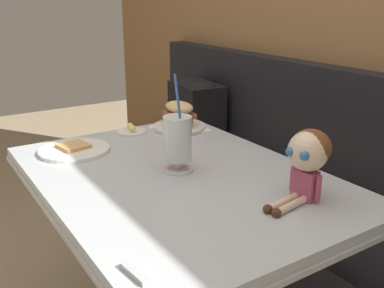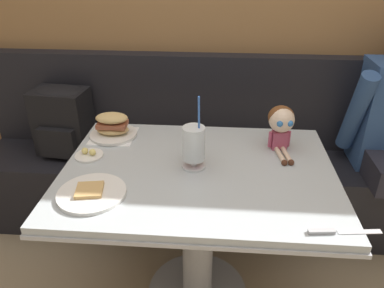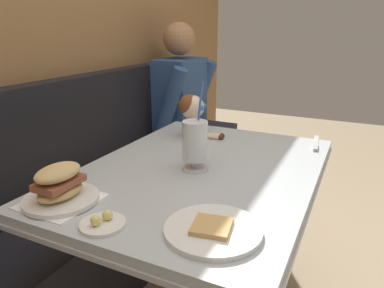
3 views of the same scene
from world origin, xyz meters
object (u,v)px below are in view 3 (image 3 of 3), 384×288
(butter_knife, at_px, (316,145))
(seated_doll, at_px, (192,109))
(butter_saucer, at_px, (102,223))
(diner_patron, at_px, (185,102))
(milkshake_glass, at_px, (195,143))
(toast_plate, at_px, (213,229))
(sandwich_plate, at_px, (60,187))

(butter_knife, height_order, seated_doll, seated_doll)
(butter_saucer, height_order, diner_patron, diner_patron)
(milkshake_glass, relative_size, seated_doll, 1.40)
(butter_saucer, bearing_deg, diner_patron, 19.07)
(toast_plate, distance_m, diner_patron, 1.60)
(sandwich_plate, distance_m, seated_doll, 0.77)
(toast_plate, bearing_deg, butter_knife, -9.64)
(milkshake_glass, distance_m, sandwich_plate, 0.47)
(sandwich_plate, height_order, seated_doll, seated_doll)
(butter_saucer, relative_size, butter_knife, 0.51)
(butter_saucer, relative_size, seated_doll, 0.53)
(diner_patron, bearing_deg, milkshake_glass, -151.38)
(milkshake_glass, height_order, diner_patron, diner_patron)
(milkshake_glass, bearing_deg, seated_doll, 27.14)
(seated_doll, bearing_deg, butter_saucer, -170.58)
(butter_saucer, distance_m, butter_knife, 1.01)
(seated_doll, xyz_separation_m, diner_patron, (0.67, 0.38, -0.13))
(butter_knife, distance_m, seated_doll, 0.57)
(milkshake_glass, xyz_separation_m, diner_patron, (1.04, 0.57, -0.10))
(sandwich_plate, height_order, butter_knife, sandwich_plate)
(diner_patron, bearing_deg, butter_saucer, -160.93)
(milkshake_glass, xyz_separation_m, sandwich_plate, (-0.40, 0.25, -0.05))
(butter_knife, bearing_deg, toast_plate, 170.36)
(milkshake_glass, height_order, sandwich_plate, milkshake_glass)
(toast_plate, relative_size, diner_patron, 0.31)
(sandwich_plate, bearing_deg, butter_saucer, -105.25)
(butter_knife, bearing_deg, seated_doll, 100.48)
(milkshake_glass, height_order, butter_knife, milkshake_glass)
(toast_plate, distance_m, sandwich_plate, 0.47)
(seated_doll, bearing_deg, sandwich_plate, 175.37)
(sandwich_plate, relative_size, seated_doll, 0.98)
(butter_saucer, relative_size, diner_patron, 0.15)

